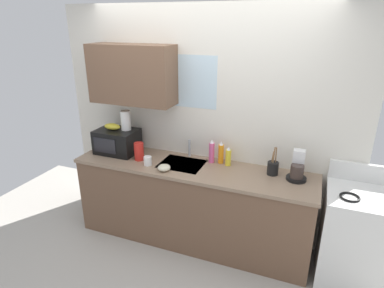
% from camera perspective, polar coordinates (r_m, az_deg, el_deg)
% --- Properties ---
extents(kitchen_wall_assembly, '(3.32, 0.42, 2.50)m').
position_cam_1_polar(kitchen_wall_assembly, '(3.56, -0.18, 4.98)').
color(kitchen_wall_assembly, silver).
rests_on(kitchen_wall_assembly, ground).
extents(counter_unit, '(2.55, 0.63, 0.90)m').
position_cam_1_polar(counter_unit, '(3.61, -0.03, -10.32)').
color(counter_unit, brown).
rests_on(counter_unit, ground).
extents(sink_faucet, '(0.03, 0.03, 0.20)m').
position_cam_1_polar(sink_faucet, '(3.61, -0.44, -0.71)').
color(sink_faucet, '#B2B5BA').
rests_on(sink_faucet, counter_unit).
extents(stove_range, '(0.60, 0.60, 1.08)m').
position_cam_1_polar(stove_range, '(3.46, 26.70, -14.35)').
color(stove_range, white).
rests_on(stove_range, ground).
extents(microwave, '(0.46, 0.35, 0.27)m').
position_cam_1_polar(microwave, '(3.81, -13.00, 0.48)').
color(microwave, black).
rests_on(microwave, counter_unit).
extents(banana_bunch, '(0.20, 0.11, 0.07)m').
position_cam_1_polar(banana_bunch, '(3.78, -13.81, 3.00)').
color(banana_bunch, gold).
rests_on(banana_bunch, microwave).
extents(paper_towel_roll, '(0.11, 0.11, 0.22)m').
position_cam_1_polar(paper_towel_roll, '(3.72, -11.57, 4.09)').
color(paper_towel_roll, white).
rests_on(paper_towel_roll, microwave).
extents(coffee_maker, '(0.19, 0.21, 0.28)m').
position_cam_1_polar(coffee_maker, '(3.26, 18.03, -4.16)').
color(coffee_maker, black).
rests_on(coffee_maker, counter_unit).
extents(dish_soap_bottle_pink, '(0.06, 0.06, 0.25)m').
position_cam_1_polar(dish_soap_bottle_pink, '(3.46, 3.47, -1.37)').
color(dish_soap_bottle_pink, '#E55999').
rests_on(dish_soap_bottle_pink, counter_unit).
extents(dish_soap_bottle_orange, '(0.06, 0.06, 0.24)m').
position_cam_1_polar(dish_soap_bottle_orange, '(3.45, 5.11, -1.58)').
color(dish_soap_bottle_orange, orange).
rests_on(dish_soap_bottle_orange, counter_unit).
extents(dish_soap_bottle_yellow, '(0.06, 0.06, 0.21)m').
position_cam_1_polar(dish_soap_bottle_yellow, '(3.41, 6.39, -2.23)').
color(dish_soap_bottle_yellow, yellow).
rests_on(dish_soap_bottle_yellow, counter_unit).
extents(cereal_canister, '(0.10, 0.10, 0.19)m').
position_cam_1_polar(cereal_canister, '(3.57, -9.29, -1.29)').
color(cereal_canister, red).
rests_on(cereal_canister, counter_unit).
extents(mug_white, '(0.08, 0.08, 0.09)m').
position_cam_1_polar(mug_white, '(3.44, -7.78, -2.95)').
color(mug_white, white).
rests_on(mug_white, counter_unit).
extents(utensil_crock, '(0.11, 0.11, 0.30)m').
position_cam_1_polar(utensil_crock, '(3.30, 14.01, -4.07)').
color(utensil_crock, black).
rests_on(utensil_crock, counter_unit).
extents(small_bowl, '(0.13, 0.13, 0.06)m').
position_cam_1_polar(small_bowl, '(3.30, -4.92, -4.17)').
color(small_bowl, beige).
rests_on(small_bowl, counter_unit).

